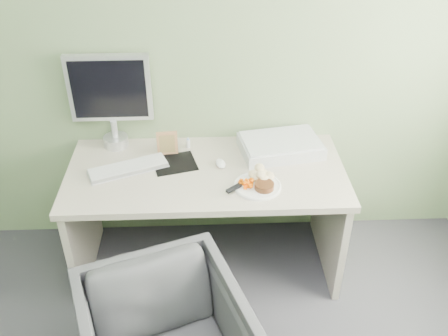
{
  "coord_description": "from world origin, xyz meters",
  "views": [
    {
      "loc": [
        0.0,
        -0.74,
        2.35
      ],
      "look_at": [
        0.1,
        1.5,
        0.83
      ],
      "focal_mm": 40.0,
      "sensor_mm": 36.0,
      "label": 1
    }
  ],
  "objects_px": {
    "plate": "(257,186)",
    "monitor": "(110,96)",
    "scanner": "(280,146)",
    "desk": "(207,196)"
  },
  "relations": [
    {
      "from": "plate",
      "to": "monitor",
      "type": "bearing_deg",
      "value": 149.44
    },
    {
      "from": "desk",
      "to": "plate",
      "type": "distance_m",
      "value": 0.38
    },
    {
      "from": "desk",
      "to": "scanner",
      "type": "relative_size",
      "value": 3.38
    },
    {
      "from": "monitor",
      "to": "plate",
      "type": "bearing_deg",
      "value": -30.8
    },
    {
      "from": "plate",
      "to": "monitor",
      "type": "xyz_separation_m",
      "value": [
        -0.83,
        0.49,
        0.32
      ]
    },
    {
      "from": "plate",
      "to": "monitor",
      "type": "distance_m",
      "value": 1.02
    },
    {
      "from": "desk",
      "to": "monitor",
      "type": "bearing_deg",
      "value": 150.14
    },
    {
      "from": "desk",
      "to": "plate",
      "type": "height_order",
      "value": "plate"
    },
    {
      "from": "desk",
      "to": "scanner",
      "type": "height_order",
      "value": "scanner"
    },
    {
      "from": "scanner",
      "to": "monitor",
      "type": "height_order",
      "value": "monitor"
    }
  ]
}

